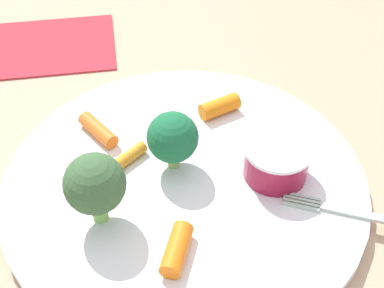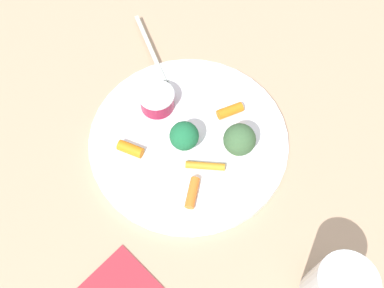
{
  "view_description": "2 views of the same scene",
  "coord_description": "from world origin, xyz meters",
  "px_view_note": "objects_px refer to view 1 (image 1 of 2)",
  "views": [
    {
      "loc": [
        0.15,
        0.24,
        0.32
      ],
      "look_at": [
        -0.02,
        -0.01,
        0.03
      ],
      "focal_mm": 49.25,
      "sensor_mm": 36.0,
      "label": 1
    },
    {
      "loc": [
        0.11,
        -0.28,
        0.55
      ],
      "look_at": [
        0.01,
        -0.02,
        0.03
      ],
      "focal_mm": 39.6,
      "sensor_mm": 36.0,
      "label": 2
    }
  ],
  "objects_px": {
    "broccoli_floret_1": "(93,182)",
    "napkin": "(44,46)",
    "carrot_stick_3": "(98,130)",
    "broccoli_floret_0": "(177,136)",
    "sauce_cup": "(276,161)",
    "plate": "(185,183)",
    "carrot_stick_2": "(220,107)",
    "carrot_stick_1": "(119,164)",
    "carrot_stick_0": "(177,249)"
  },
  "relations": [
    {
      "from": "broccoli_floret_1",
      "to": "napkin",
      "type": "xyz_separation_m",
      "value": [
        -0.05,
        -0.25,
        -0.05
      ]
    },
    {
      "from": "broccoli_floret_1",
      "to": "carrot_stick_3",
      "type": "height_order",
      "value": "broccoli_floret_1"
    },
    {
      "from": "broccoli_floret_0",
      "to": "napkin",
      "type": "height_order",
      "value": "broccoli_floret_0"
    },
    {
      "from": "sauce_cup",
      "to": "broccoli_floret_0",
      "type": "distance_m",
      "value": 0.08
    },
    {
      "from": "broccoli_floret_0",
      "to": "broccoli_floret_1",
      "type": "bearing_deg",
      "value": 10.27
    },
    {
      "from": "plate",
      "to": "broccoli_floret_1",
      "type": "distance_m",
      "value": 0.09
    },
    {
      "from": "broccoli_floret_1",
      "to": "carrot_stick_2",
      "type": "distance_m",
      "value": 0.15
    },
    {
      "from": "sauce_cup",
      "to": "carrot_stick_1",
      "type": "relative_size",
      "value": 0.97
    },
    {
      "from": "broccoli_floret_1",
      "to": "sauce_cup",
      "type": "bearing_deg",
      "value": 164.35
    },
    {
      "from": "sauce_cup",
      "to": "carrot_stick_1",
      "type": "xyz_separation_m",
      "value": [
        0.1,
        -0.07,
        -0.01
      ]
    },
    {
      "from": "broccoli_floret_0",
      "to": "carrot_stick_2",
      "type": "distance_m",
      "value": 0.08
    },
    {
      "from": "carrot_stick_2",
      "to": "carrot_stick_3",
      "type": "relative_size",
      "value": 0.86
    },
    {
      "from": "broccoli_floret_1",
      "to": "carrot_stick_1",
      "type": "distance_m",
      "value": 0.06
    },
    {
      "from": "carrot_stick_1",
      "to": "carrot_stick_3",
      "type": "bearing_deg",
      "value": -93.58
    },
    {
      "from": "carrot_stick_3",
      "to": "sauce_cup",
      "type": "bearing_deg",
      "value": 130.08
    },
    {
      "from": "plate",
      "to": "broccoli_floret_1",
      "type": "height_order",
      "value": "broccoli_floret_1"
    },
    {
      "from": "carrot_stick_3",
      "to": "napkin",
      "type": "distance_m",
      "value": 0.18
    },
    {
      "from": "plate",
      "to": "carrot_stick_0",
      "type": "relative_size",
      "value": 7.43
    },
    {
      "from": "sauce_cup",
      "to": "napkin",
      "type": "bearing_deg",
      "value": -74.07
    },
    {
      "from": "plate",
      "to": "broccoli_floret_0",
      "type": "height_order",
      "value": "broccoli_floret_0"
    },
    {
      "from": "broccoli_floret_1",
      "to": "carrot_stick_0",
      "type": "distance_m",
      "value": 0.07
    },
    {
      "from": "carrot_stick_2",
      "to": "broccoli_floret_1",
      "type": "bearing_deg",
      "value": 18.41
    },
    {
      "from": "broccoli_floret_0",
      "to": "carrot_stick_2",
      "type": "height_order",
      "value": "broccoli_floret_0"
    },
    {
      "from": "sauce_cup",
      "to": "napkin",
      "type": "distance_m",
      "value": 0.3
    },
    {
      "from": "sauce_cup",
      "to": "broccoli_floret_1",
      "type": "height_order",
      "value": "broccoli_floret_1"
    },
    {
      "from": "sauce_cup",
      "to": "carrot_stick_2",
      "type": "xyz_separation_m",
      "value": [
        -0.01,
        -0.09,
        -0.01
      ]
    },
    {
      "from": "broccoli_floret_0",
      "to": "carrot_stick_2",
      "type": "xyz_separation_m",
      "value": [
        -0.07,
        -0.03,
        -0.02
      ]
    },
    {
      "from": "sauce_cup",
      "to": "broccoli_floret_1",
      "type": "distance_m",
      "value": 0.14
    },
    {
      "from": "broccoli_floret_0",
      "to": "carrot_stick_3",
      "type": "relative_size",
      "value": 1.21
    },
    {
      "from": "carrot_stick_2",
      "to": "carrot_stick_0",
      "type": "bearing_deg",
      "value": 44.21
    },
    {
      "from": "plate",
      "to": "napkin",
      "type": "relative_size",
      "value": 1.91
    },
    {
      "from": "broccoli_floret_1",
      "to": "carrot_stick_2",
      "type": "relative_size",
      "value": 1.62
    },
    {
      "from": "carrot_stick_0",
      "to": "napkin",
      "type": "height_order",
      "value": "carrot_stick_0"
    },
    {
      "from": "carrot_stick_0",
      "to": "carrot_stick_3",
      "type": "xyz_separation_m",
      "value": [
        -0.01,
        -0.14,
        -0.0
      ]
    },
    {
      "from": "broccoli_floret_0",
      "to": "carrot_stick_3",
      "type": "bearing_deg",
      "value": -58.89
    },
    {
      "from": "carrot_stick_1",
      "to": "plate",
      "type": "bearing_deg",
      "value": 135.51
    },
    {
      "from": "broccoli_floret_0",
      "to": "carrot_stick_1",
      "type": "bearing_deg",
      "value": -26.4
    },
    {
      "from": "carrot_stick_0",
      "to": "carrot_stick_3",
      "type": "relative_size",
      "value": 0.91
    },
    {
      "from": "carrot_stick_0",
      "to": "napkin",
      "type": "relative_size",
      "value": 0.26
    },
    {
      "from": "carrot_stick_0",
      "to": "carrot_stick_3",
      "type": "height_order",
      "value": "carrot_stick_0"
    },
    {
      "from": "plate",
      "to": "broccoli_floret_0",
      "type": "bearing_deg",
      "value": -102.16
    },
    {
      "from": "carrot_stick_2",
      "to": "sauce_cup",
      "type": "bearing_deg",
      "value": 86.1
    },
    {
      "from": "plate",
      "to": "carrot_stick_1",
      "type": "relative_size",
      "value": 5.31
    },
    {
      "from": "broccoli_floret_0",
      "to": "napkin",
      "type": "bearing_deg",
      "value": -84.32
    },
    {
      "from": "sauce_cup",
      "to": "broccoli_floret_1",
      "type": "bearing_deg",
      "value": -15.65
    },
    {
      "from": "sauce_cup",
      "to": "broccoli_floret_0",
      "type": "relative_size",
      "value": 1.03
    },
    {
      "from": "plate",
      "to": "carrot_stick_0",
      "type": "bearing_deg",
      "value": 53.59
    },
    {
      "from": "carrot_stick_1",
      "to": "napkin",
      "type": "relative_size",
      "value": 0.36
    },
    {
      "from": "carrot_stick_2",
      "to": "carrot_stick_3",
      "type": "height_order",
      "value": "carrot_stick_2"
    },
    {
      "from": "plate",
      "to": "broccoli_floret_1",
      "type": "xyz_separation_m",
      "value": [
        0.07,
        -0.0,
        0.04
      ]
    }
  ]
}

